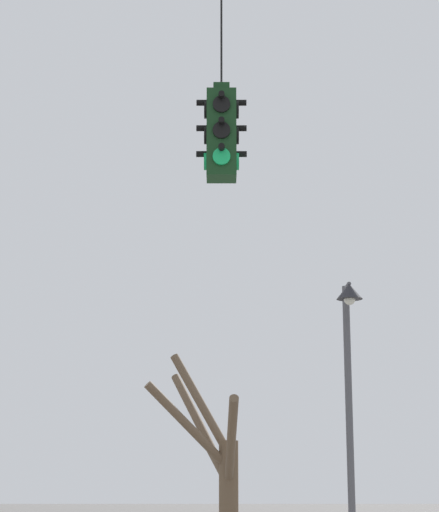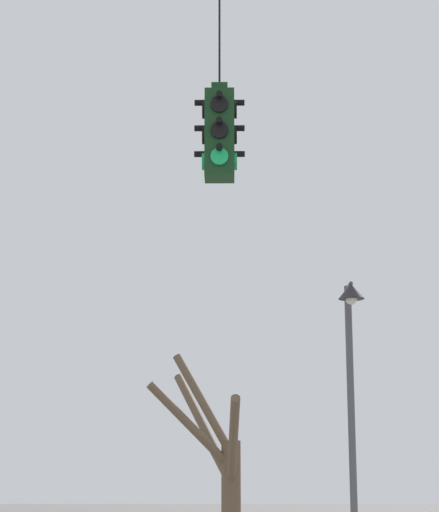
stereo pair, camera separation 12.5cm
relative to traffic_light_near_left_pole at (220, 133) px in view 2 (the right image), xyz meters
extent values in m
cube|color=#143819|center=(0.00, 0.00, -0.03)|extent=(0.34, 0.34, 1.04)
cube|color=#143819|center=(0.00, 0.00, 0.54)|extent=(0.19, 0.19, 0.10)
cylinder|color=black|center=(0.00, 0.00, 1.47)|extent=(0.02, 0.02, 1.75)
cylinder|color=black|center=(0.00, -0.19, 0.29)|extent=(0.20, 0.03, 0.20)
cylinder|color=black|center=(0.00, -0.23, 0.38)|extent=(0.07, 0.12, 0.07)
cylinder|color=black|center=(0.00, -0.19, -0.03)|extent=(0.20, 0.03, 0.20)
cylinder|color=black|center=(0.00, -0.23, 0.06)|extent=(0.07, 0.12, 0.07)
cylinder|color=#19C666|center=(0.00, -0.19, -0.34)|extent=(0.20, 0.03, 0.20)
cylinder|color=black|center=(0.00, -0.23, -0.25)|extent=(0.07, 0.12, 0.07)
cylinder|color=black|center=(0.00, 0.18, 0.29)|extent=(0.20, 0.03, 0.20)
cylinder|color=black|center=(0.00, 0.23, 0.38)|extent=(0.07, 0.12, 0.07)
cylinder|color=black|center=(0.00, 0.18, -0.03)|extent=(0.20, 0.03, 0.20)
cylinder|color=black|center=(0.00, 0.23, 0.06)|extent=(0.07, 0.12, 0.07)
cylinder|color=#19C666|center=(0.00, 0.18, -0.34)|extent=(0.20, 0.03, 0.20)
cylinder|color=black|center=(0.00, 0.23, -0.25)|extent=(0.07, 0.12, 0.07)
cylinder|color=black|center=(-0.19, 0.00, 0.29)|extent=(0.03, 0.20, 0.20)
cylinder|color=black|center=(-0.23, 0.00, 0.38)|extent=(0.12, 0.07, 0.07)
cylinder|color=black|center=(-0.19, 0.00, -0.03)|extent=(0.03, 0.20, 0.20)
cylinder|color=black|center=(-0.23, 0.00, 0.06)|extent=(0.12, 0.07, 0.07)
cylinder|color=#19C666|center=(-0.19, 0.00, -0.34)|extent=(0.03, 0.20, 0.20)
cylinder|color=black|center=(-0.23, 0.00, -0.25)|extent=(0.12, 0.07, 0.07)
cylinder|color=black|center=(0.18, 0.00, 0.29)|extent=(0.03, 0.20, 0.20)
cylinder|color=black|center=(0.23, 0.00, 0.38)|extent=(0.12, 0.07, 0.07)
cylinder|color=black|center=(0.18, 0.00, -0.03)|extent=(0.03, 0.20, 0.20)
cylinder|color=black|center=(0.23, 0.00, 0.06)|extent=(0.12, 0.07, 0.07)
cylinder|color=#19C666|center=(0.18, 0.00, -0.34)|extent=(0.03, 0.20, 0.20)
cylinder|color=black|center=(0.23, 0.00, -0.25)|extent=(0.12, 0.07, 0.07)
cylinder|color=#515156|center=(2.14, 5.87, -3.24)|extent=(0.12, 0.12, 5.21)
cylinder|color=#515156|center=(2.14, 5.63, -0.68)|extent=(0.07, 0.48, 0.07)
cone|color=#232328|center=(2.14, 5.39, -0.81)|extent=(0.44, 0.44, 0.26)
sphere|color=silver|center=(2.14, 5.39, -0.94)|extent=(0.20, 0.20, 0.20)
cylinder|color=brown|center=(-0.56, 6.58, -2.95)|extent=(1.55, 0.69, 1.51)
cylinder|color=brown|center=(0.17, 5.85, -3.25)|extent=(0.23, 2.05, 1.40)
cylinder|color=brown|center=(-0.11, 7.50, -3.47)|extent=(0.66, 1.46, 1.05)
cylinder|color=brown|center=(-0.36, 7.05, -2.53)|extent=(1.17, 0.61, 1.84)
cylinder|color=brown|center=(-0.36, 7.46, -2.92)|extent=(1.19, 1.43, 2.06)
camera|label=1|loc=(-0.02, -10.87, -3.96)|focal=70.00mm
camera|label=2|loc=(0.10, -10.87, -3.96)|focal=70.00mm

